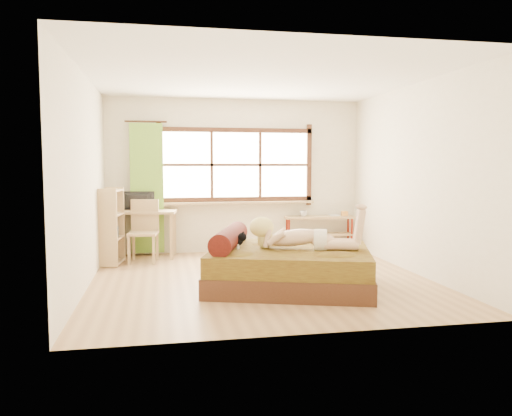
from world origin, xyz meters
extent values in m
plane|color=#9E754C|center=(0.00, 0.00, 0.00)|extent=(4.50, 4.50, 0.00)
plane|color=white|center=(0.00, 0.00, 2.70)|extent=(4.50, 4.50, 0.00)
plane|color=silver|center=(0.00, 2.25, 1.35)|extent=(4.50, 0.00, 4.50)
plane|color=silver|center=(0.00, -2.25, 1.35)|extent=(4.50, 0.00, 4.50)
plane|color=silver|center=(-2.25, 0.00, 1.35)|extent=(0.00, 4.50, 4.50)
plane|color=silver|center=(2.25, 0.00, 1.35)|extent=(0.00, 4.50, 4.50)
cube|color=#FFEDBF|center=(0.00, 2.25, 1.55)|extent=(2.60, 0.01, 1.30)
cube|color=tan|center=(0.00, 2.17, 0.88)|extent=(2.80, 0.16, 0.04)
cube|color=olive|center=(-1.55, 2.13, 1.15)|extent=(0.55, 0.10, 2.20)
cube|color=#371A10|center=(0.28, -0.51, 0.12)|extent=(2.38, 2.12, 0.25)
cube|color=#3E250E|center=(0.28, -0.51, 0.37)|extent=(2.33, 2.08, 0.25)
cylinder|color=#330B08|center=(-0.46, -0.27, 0.62)|extent=(0.68, 1.37, 0.28)
cube|color=tan|center=(-1.71, 1.95, 0.77)|extent=(1.33, 0.75, 0.04)
cube|color=tan|center=(-2.31, 1.80, 0.38)|extent=(0.06, 0.06, 0.76)
cube|color=tan|center=(-1.16, 1.64, 0.38)|extent=(0.06, 0.06, 0.76)
cube|color=tan|center=(-2.25, 2.26, 0.38)|extent=(0.06, 0.06, 0.76)
cube|color=tan|center=(-1.10, 2.10, 0.38)|extent=(0.06, 0.06, 0.76)
imported|color=black|center=(-1.71, 2.00, 0.95)|extent=(0.55, 0.14, 0.31)
cube|color=tan|center=(-1.61, 1.50, 0.46)|extent=(0.50, 0.50, 0.04)
cube|color=tan|center=(-1.58, 1.70, 0.74)|extent=(0.45, 0.10, 0.51)
cube|color=tan|center=(-1.82, 1.34, 0.22)|extent=(0.05, 0.05, 0.44)
cube|color=tan|center=(-1.44, 1.29, 0.22)|extent=(0.05, 0.05, 0.44)
cube|color=tan|center=(-1.77, 1.71, 0.22)|extent=(0.05, 0.05, 0.44)
cube|color=tan|center=(-1.39, 1.66, 0.22)|extent=(0.05, 0.05, 0.44)
cube|color=tan|center=(1.50, 2.07, 0.60)|extent=(1.28, 0.43, 0.04)
cube|color=tan|center=(1.50, 2.07, 0.29)|extent=(1.28, 0.43, 0.03)
cylinder|color=maroon|center=(0.92, 2.00, 0.31)|extent=(0.04, 0.04, 0.63)
cylinder|color=maroon|center=(2.06, 1.89, 0.31)|extent=(0.04, 0.04, 0.63)
cylinder|color=maroon|center=(0.94, 2.25, 0.31)|extent=(0.04, 0.04, 0.63)
cylinder|color=maroon|center=(2.08, 2.14, 0.31)|extent=(0.04, 0.04, 0.63)
cube|color=gold|center=(1.97, 2.02, 0.67)|extent=(0.11, 0.11, 0.08)
imported|color=gray|center=(1.20, 2.07, 0.68)|extent=(0.14, 0.14, 0.10)
imported|color=gray|center=(1.70, 2.07, 0.63)|extent=(0.19, 0.24, 0.02)
cube|color=tan|center=(-2.08, 1.40, 0.05)|extent=(0.36, 0.53, 0.03)
cube|color=tan|center=(-2.08, 1.40, 0.42)|extent=(0.36, 0.53, 0.03)
cube|color=tan|center=(-2.08, 1.40, 0.79)|extent=(0.36, 0.53, 0.03)
cube|color=tan|center=(-2.08, 1.40, 1.16)|extent=(0.36, 0.53, 0.03)
cube|color=tan|center=(-2.12, 1.16, 0.60)|extent=(0.29, 0.07, 1.19)
cube|color=tan|center=(-2.04, 1.64, 0.60)|extent=(0.29, 0.07, 1.19)
camera|label=1|loc=(-1.31, -6.55, 1.56)|focal=35.00mm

